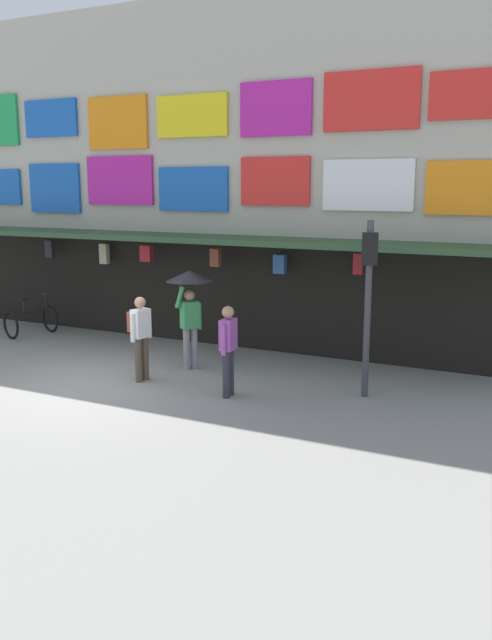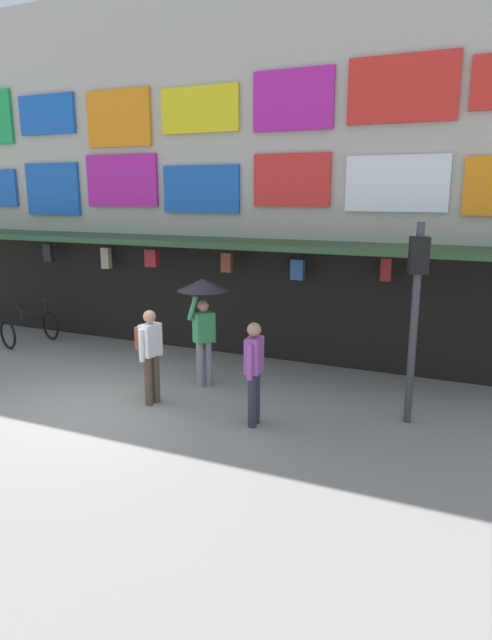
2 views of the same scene
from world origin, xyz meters
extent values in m
plane|color=gray|center=(0.00, 0.00, 0.00)|extent=(80.00, 80.00, 0.00)
cube|color=#B2AD9E|center=(0.00, 4.60, 4.00)|extent=(18.00, 1.20, 8.00)
cube|color=#2D4C2D|center=(0.00, 3.30, 2.60)|extent=(15.30, 1.40, 0.12)
cube|color=blue|center=(-4.22, 3.95, 5.48)|extent=(1.69, 0.08, 0.93)
cube|color=orange|center=(-2.11, 3.95, 5.28)|extent=(1.72, 0.08, 1.25)
cube|color=yellow|center=(0.00, 3.95, 5.35)|extent=(1.85, 0.08, 0.95)
cube|color=#B71E93|center=(2.11, 3.95, 5.41)|extent=(1.68, 0.08, 1.16)
cube|color=red|center=(4.22, 3.95, 5.48)|extent=(2.00, 0.08, 1.19)
cube|color=blue|center=(-4.22, 3.95, 3.70)|extent=(1.65, 0.08, 1.26)
cube|color=#B71E93|center=(-2.11, 3.95, 3.90)|extent=(1.96, 0.08, 1.19)
cube|color=blue|center=(0.00, 3.95, 3.69)|extent=(1.86, 0.08, 1.02)
cube|color=red|center=(2.11, 3.95, 3.87)|extent=(1.65, 0.08, 1.06)
cube|color=white|center=(4.22, 3.95, 3.79)|extent=(1.94, 0.08, 1.05)
cylinder|color=black|center=(-4.15, 3.57, 2.45)|extent=(0.02, 0.02, 0.17)
cube|color=#232328|center=(-4.15, 3.57, 2.15)|extent=(0.24, 0.14, 0.44)
cylinder|color=black|center=(-2.44, 3.64, 2.44)|extent=(0.02, 0.02, 0.20)
cube|color=tan|center=(-2.44, 3.64, 2.09)|extent=(0.22, 0.13, 0.50)
cylinder|color=black|center=(-0.90, 3.27, 2.47)|extent=(0.02, 0.02, 0.15)
cube|color=maroon|center=(-0.90, 3.27, 2.20)|extent=(0.29, 0.17, 0.38)
cylinder|color=black|center=(0.87, 3.45, 2.46)|extent=(0.02, 0.02, 0.16)
cube|color=brown|center=(0.87, 3.45, 2.17)|extent=(0.23, 0.14, 0.41)
cylinder|color=black|center=(2.40, 3.60, 2.42)|extent=(0.02, 0.02, 0.24)
cube|color=#2D5693|center=(2.40, 3.60, 2.09)|extent=(0.27, 0.16, 0.42)
cylinder|color=black|center=(4.18, 3.61, 2.47)|extent=(0.02, 0.02, 0.14)
cube|color=maroon|center=(4.18, 3.61, 2.18)|extent=(0.20, 0.12, 0.44)
cube|color=black|center=(0.00, 3.98, 1.25)|extent=(15.30, 0.04, 2.50)
cylinder|color=#38383D|center=(4.98, 1.61, 1.60)|extent=(0.12, 0.12, 3.20)
cube|color=black|center=(4.98, 1.61, 2.70)|extent=(0.34, 0.31, 0.56)
sphere|color=red|center=(4.94, 1.73, 2.83)|extent=(0.15, 0.15, 0.15)
sphere|color=black|center=(4.94, 1.73, 2.57)|extent=(0.15, 0.15, 0.15)
torus|color=black|center=(-3.96, 3.22, 0.36)|extent=(0.71, 0.27, 0.72)
torus|color=black|center=(-4.27, 2.16, 0.36)|extent=(0.71, 0.27, 0.72)
cylinder|color=black|center=(-4.11, 2.69, 0.61)|extent=(0.33, 0.96, 0.05)
cylinder|color=black|center=(-4.16, 2.53, 0.78)|extent=(0.04, 0.04, 0.35)
cube|color=black|center=(-4.16, 2.53, 0.97)|extent=(0.15, 0.22, 0.06)
cylinder|color=black|center=(-3.98, 3.14, 0.78)|extent=(0.04, 0.04, 0.50)
cylinder|color=black|center=(-3.98, 3.14, 1.03)|extent=(0.43, 0.16, 0.04)
cylinder|color=#2D2D38|center=(2.75, 0.41, 0.44)|extent=(0.14, 0.14, 0.88)
cylinder|color=#2D2D38|center=(2.73, 0.59, 0.44)|extent=(0.14, 0.14, 0.88)
cube|color=#9E4CA8|center=(2.74, 0.50, 1.16)|extent=(0.25, 0.38, 0.56)
sphere|color=#A87A5B|center=(2.74, 0.50, 1.57)|extent=(0.22, 0.22, 0.22)
cylinder|color=#9E4CA8|center=(2.76, 0.29, 1.11)|extent=(0.09, 0.09, 0.56)
cylinder|color=#9E4CA8|center=(2.72, 0.72, 1.11)|extent=(0.09, 0.09, 0.56)
cylinder|color=brown|center=(0.78, 0.71, 0.44)|extent=(0.14, 0.14, 0.88)
cylinder|color=brown|center=(0.74, 0.53, 0.44)|extent=(0.14, 0.14, 0.88)
cube|color=white|center=(0.76, 0.62, 1.16)|extent=(0.28, 0.39, 0.56)
sphere|color=#A87A5B|center=(0.76, 0.62, 1.57)|extent=(0.22, 0.22, 0.22)
cylinder|color=white|center=(0.80, 0.84, 1.11)|extent=(0.09, 0.09, 0.56)
cylinder|color=white|center=(0.72, 0.41, 1.11)|extent=(0.09, 0.09, 0.56)
cube|color=brown|center=(0.60, 0.65, 1.18)|extent=(0.21, 0.30, 0.40)
cylinder|color=gray|center=(1.22, 1.87, 0.44)|extent=(0.14, 0.14, 0.88)
cylinder|color=gray|center=(1.12, 1.72, 0.44)|extent=(0.14, 0.14, 0.88)
cube|color=#388E51|center=(1.17, 1.79, 1.16)|extent=(0.38, 0.42, 0.56)
sphere|color=#A87A5B|center=(1.17, 1.79, 1.57)|extent=(0.22, 0.22, 0.22)
cylinder|color=#388E51|center=(1.28, 1.98, 1.11)|extent=(0.09, 0.09, 0.56)
cylinder|color=#388E51|center=(1.05, 1.61, 1.56)|extent=(0.23, 0.09, 0.48)
cylinder|color=#4C3823|center=(1.05, 1.61, 1.67)|extent=(0.02, 0.02, 0.55)
cone|color=black|center=(1.17, 1.79, 1.97)|extent=(0.96, 0.96, 0.22)
camera|label=1|loc=(8.22, -9.82, 3.81)|focal=37.47mm
camera|label=2|loc=(5.90, -7.00, 3.63)|focal=30.68mm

